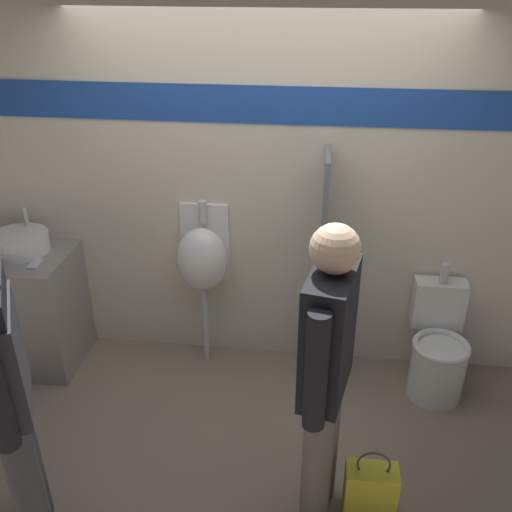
{
  "coord_description": "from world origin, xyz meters",
  "views": [
    {
      "loc": [
        0.37,
        -3.06,
        2.76
      ],
      "look_at": [
        0.0,
        0.17,
        1.05
      ],
      "focal_mm": 40.0,
      "sensor_mm": 36.0,
      "label": 1
    }
  ],
  "objects_px": {
    "sink_basin": "(20,243)",
    "person_with_lanyard": "(326,370)",
    "urinal_near_counter": "(203,259)",
    "person_in_vest": "(1,379)",
    "cell_phone": "(35,264)",
    "shopping_bag": "(370,491)",
    "toilet": "(438,352)"
  },
  "relations": [
    {
      "from": "urinal_near_counter",
      "to": "toilet",
      "type": "xyz_separation_m",
      "value": [
        1.68,
        -0.17,
        -0.54
      ]
    },
    {
      "from": "urinal_near_counter",
      "to": "shopping_bag",
      "type": "relative_size",
      "value": 2.74
    },
    {
      "from": "shopping_bag",
      "to": "sink_basin",
      "type": "bearing_deg",
      "value": 154.32
    },
    {
      "from": "sink_basin",
      "to": "urinal_near_counter",
      "type": "distance_m",
      "value": 1.3
    },
    {
      "from": "sink_basin",
      "to": "cell_phone",
      "type": "height_order",
      "value": "sink_basin"
    },
    {
      "from": "sink_basin",
      "to": "urinal_near_counter",
      "type": "relative_size",
      "value": 0.32
    },
    {
      "from": "sink_basin",
      "to": "person_in_vest",
      "type": "height_order",
      "value": "person_in_vest"
    },
    {
      "from": "person_in_vest",
      "to": "shopping_bag",
      "type": "height_order",
      "value": "person_in_vest"
    },
    {
      "from": "toilet",
      "to": "shopping_bag",
      "type": "height_order",
      "value": "toilet"
    },
    {
      "from": "cell_phone",
      "to": "person_in_vest",
      "type": "height_order",
      "value": "person_in_vest"
    },
    {
      "from": "cell_phone",
      "to": "person_in_vest",
      "type": "distance_m",
      "value": 1.38
    },
    {
      "from": "shopping_bag",
      "to": "urinal_near_counter",
      "type": "bearing_deg",
      "value": 132.01
    },
    {
      "from": "cell_phone",
      "to": "person_with_lanyard",
      "type": "bearing_deg",
      "value": -26.34
    },
    {
      "from": "urinal_near_counter",
      "to": "person_with_lanyard",
      "type": "distance_m",
      "value": 1.55
    },
    {
      "from": "person_in_vest",
      "to": "person_with_lanyard",
      "type": "height_order",
      "value": "person_in_vest"
    },
    {
      "from": "cell_phone",
      "to": "person_with_lanyard",
      "type": "height_order",
      "value": "person_with_lanyard"
    },
    {
      "from": "toilet",
      "to": "person_in_vest",
      "type": "height_order",
      "value": "person_in_vest"
    },
    {
      "from": "cell_phone",
      "to": "urinal_near_counter",
      "type": "relative_size",
      "value": 0.11
    },
    {
      "from": "sink_basin",
      "to": "shopping_bag",
      "type": "height_order",
      "value": "sink_basin"
    },
    {
      "from": "sink_basin",
      "to": "person_in_vest",
      "type": "xyz_separation_m",
      "value": [
        0.66,
        -1.47,
        0.05
      ]
    },
    {
      "from": "urinal_near_counter",
      "to": "shopping_bag",
      "type": "height_order",
      "value": "urinal_near_counter"
    },
    {
      "from": "toilet",
      "to": "person_with_lanyard",
      "type": "bearing_deg",
      "value": -126.25
    },
    {
      "from": "cell_phone",
      "to": "person_with_lanyard",
      "type": "distance_m",
      "value": 2.21
    },
    {
      "from": "shopping_bag",
      "to": "toilet",
      "type": "bearing_deg",
      "value": 65.09
    },
    {
      "from": "urinal_near_counter",
      "to": "person_with_lanyard",
      "type": "bearing_deg",
      "value": -55.35
    },
    {
      "from": "person_in_vest",
      "to": "person_with_lanyard",
      "type": "bearing_deg",
      "value": -106.47
    },
    {
      "from": "sink_basin",
      "to": "person_with_lanyard",
      "type": "distance_m",
      "value": 2.46
    },
    {
      "from": "urinal_near_counter",
      "to": "person_in_vest",
      "type": "height_order",
      "value": "person_in_vest"
    },
    {
      "from": "sink_basin",
      "to": "person_with_lanyard",
      "type": "xyz_separation_m",
      "value": [
        2.17,
        -1.16,
        -0.0
      ]
    },
    {
      "from": "cell_phone",
      "to": "shopping_bag",
      "type": "height_order",
      "value": "cell_phone"
    },
    {
      "from": "sink_basin",
      "to": "shopping_bag",
      "type": "distance_m",
      "value": 2.84
    },
    {
      "from": "urinal_near_counter",
      "to": "person_in_vest",
      "type": "distance_m",
      "value": 1.71
    }
  ]
}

